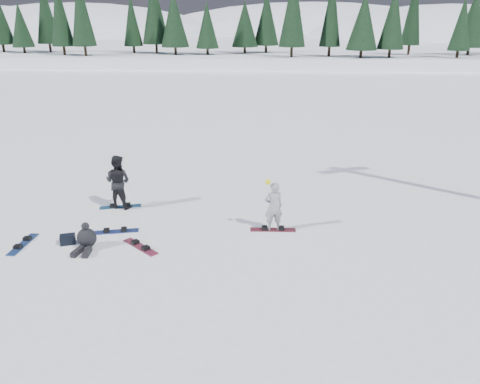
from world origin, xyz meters
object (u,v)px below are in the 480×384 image
at_px(snowboard_loose_a, 23,244).
at_px(snowboarder_man, 118,182).
at_px(snowboarder_woman, 273,206).
at_px(snowboard_loose_c, 115,232).
at_px(seated_rider, 86,239).
at_px(gear_bag, 68,239).
at_px(snowboard_loose_b, 140,247).

bearing_deg(snowboard_loose_a, snowboarder_man, -32.23).
distance_m(snowboarder_woman, snowboard_loose_c, 5.27).
bearing_deg(seated_rider, snowboard_loose_a, 179.50).
relative_size(seated_rider, gear_bag, 2.20).
height_order(snowboarder_woman, snowboarder_man, snowboarder_man).
xyz_separation_m(snowboarder_woman, seated_rider, (-5.69, -1.59, -0.53)).
relative_size(snowboarder_woman, snowboarder_man, 0.91).
height_order(snowboarder_man, snowboard_loose_c, snowboarder_man).
height_order(gear_bag, snowboard_loose_a, gear_bag).
xyz_separation_m(snowboarder_man, seated_rider, (-0.05, -3.28, -0.68)).
bearing_deg(gear_bag, snowboard_loose_b, -2.72).
bearing_deg(snowboard_loose_c, snowboard_loose_a, -170.20).
relative_size(gear_bag, snowboard_loose_c, 0.30).
bearing_deg(gear_bag, seated_rider, -19.90).
bearing_deg(snowboard_loose_b, snowboard_loose_a, -138.31).
bearing_deg(seated_rider, gear_bag, 162.53).
relative_size(gear_bag, snowboard_loose_b, 0.30).
distance_m(gear_bag, snowboard_loose_a, 1.40).
xyz_separation_m(snowboarder_woman, snowboard_loose_a, (-7.78, -1.49, -0.84)).
relative_size(snowboard_loose_c, snowboard_loose_a, 1.00).
height_order(snowboard_loose_c, snowboard_loose_a, same).
xyz_separation_m(snowboard_loose_c, snowboard_loose_a, (-2.59, -1.06, 0.00)).
bearing_deg(snowboarder_man, seated_rider, 103.17).
xyz_separation_m(snowboarder_woman, gear_bag, (-6.39, -1.34, -0.70)).
relative_size(snowboarder_woman, gear_bag, 4.06).
bearing_deg(gear_bag, snowboarder_man, 76.10).
distance_m(snowboarder_woman, snowboard_loose_b, 4.41).
bearing_deg(snowboarder_man, gear_bag, 90.11).
height_order(seated_rider, gear_bag, seated_rider).
bearing_deg(snowboard_loose_a, snowboard_loose_c, -66.10).
height_order(seated_rider, snowboard_loose_c, seated_rider).
bearing_deg(snowboarder_woman, snowboard_loose_b, 4.25).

